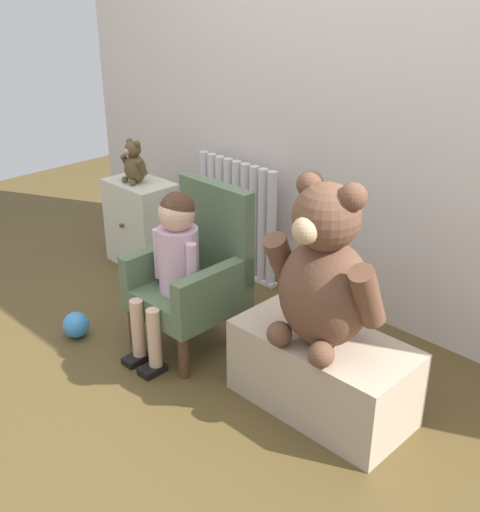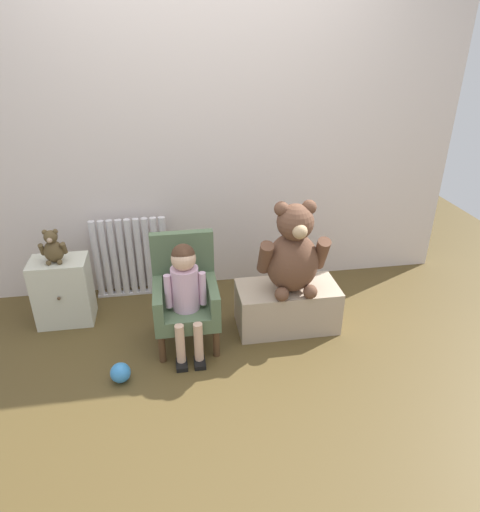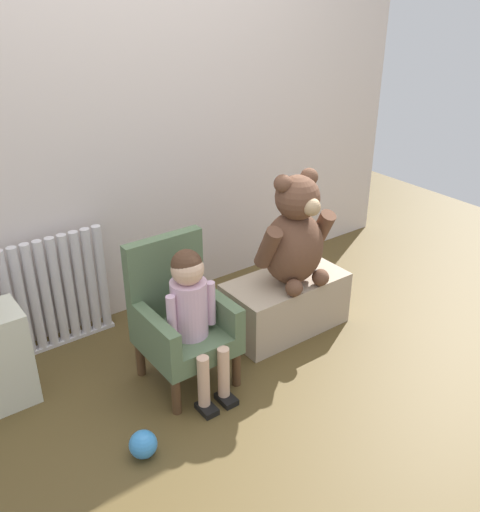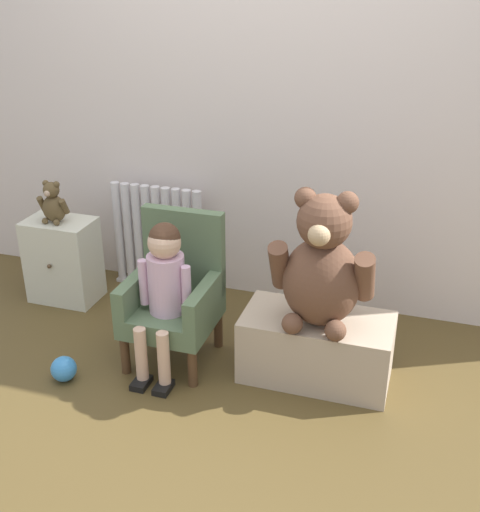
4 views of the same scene
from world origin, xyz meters
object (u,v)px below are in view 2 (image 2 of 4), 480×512
child_armchair (185,294)px  low_bench (287,306)px  large_teddy_bear (293,253)px  small_teddy_bear (53,248)px  child_figure (185,284)px  toy_ball (120,373)px  small_dresser (63,291)px  radiator (131,258)px

child_armchair → low_bench: size_ratio=1.05×
large_teddy_bear → small_teddy_bear: bearing=167.6°
large_teddy_bear → small_teddy_bear: size_ratio=2.67×
child_figure → low_bench: child_figure is taller
large_teddy_bear → toy_ball: (-1.11, -0.34, -0.52)m
small_dresser → child_armchair: bearing=-22.0°
radiator → child_armchair: 0.72m
small_dresser → toy_ball: (0.41, -0.70, -0.18)m
radiator → toy_ball: size_ratio=5.24×
low_bench → toy_ball: bearing=-160.6°
child_figure → large_teddy_bear: size_ratio=1.17×
radiator → low_bench: bearing=-29.6°
child_armchair → toy_ball: size_ratio=5.99×
small_dresser → child_figure: size_ratio=0.66×
child_figure → low_bench: 0.76m
child_armchair → large_teddy_bear: large_teddy_bear is taller
radiator → small_dresser: radiator is taller
low_bench → large_teddy_bear: large_teddy_bear is taller
toy_ball → radiator: bearing=87.7°
toy_ball → child_armchair: bearing=41.6°
small_teddy_bear → low_bench: bearing=-10.9°
child_figure → small_teddy_bear: child_figure is taller
small_teddy_bear → toy_ball: bearing=-58.6°
small_dresser → small_teddy_bear: 0.34m
toy_ball → child_figure: bearing=31.4°
small_teddy_bear → toy_ball: size_ratio=1.95×
low_bench → small_teddy_bear: size_ratio=2.91×
radiator → large_teddy_bear: (1.07, -0.64, 0.27)m
small_teddy_bear → toy_ball: 0.95m
low_bench → large_teddy_bear: 0.43m
small_teddy_bear → radiator: bearing=34.1°
child_armchair → small_dresser: bearing=158.0°
low_bench → toy_ball: size_ratio=5.69×
low_bench → large_teddy_bear: (0.01, -0.04, 0.43)m
low_bench → child_armchair: bearing=-178.3°
small_dresser → toy_ball: size_ratio=4.00×
low_bench → large_teddy_bear: bearing=-76.0°
large_teddy_bear → low_bench: bearing=104.0°
child_figure → toy_ball: bearing=-148.6°
small_teddy_bear → large_teddy_bear: bearing=-12.4°
small_teddy_bear → small_dresser: bearing=81.6°
toy_ball → small_dresser: bearing=120.5°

